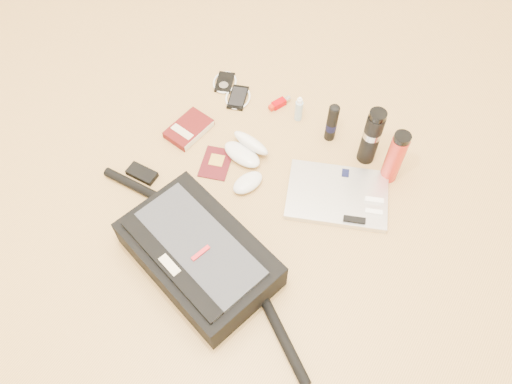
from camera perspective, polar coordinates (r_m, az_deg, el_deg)
ground at (r=1.75m, az=-1.58°, el=-1.53°), size 4.00×4.00×0.00m
messenger_bag at (r=1.60m, az=-6.64°, el=-7.03°), size 0.98×0.42×0.14m
laptop at (r=1.78m, az=9.32°, el=-0.36°), size 0.42×0.36×0.03m
book at (r=1.95m, az=-7.67°, el=7.14°), size 0.13×0.18×0.03m
passport at (r=1.86m, az=-4.60°, el=3.33°), size 0.15×0.17×0.01m
mouse at (r=1.78m, az=-0.95°, el=1.07°), size 0.11×0.14×0.04m
sunglasses_case at (r=1.85m, az=-1.11°, el=4.95°), size 0.18×0.15×0.09m
ipod at (r=2.12m, az=-3.59°, el=12.41°), size 0.13×0.13×0.01m
phone at (r=2.06m, az=-2.07°, el=10.75°), size 0.13×0.14×0.01m
inhaler at (r=2.03m, az=2.72°, el=10.12°), size 0.06×0.10×0.03m
spray_bottle at (r=1.96m, az=4.92°, el=9.34°), size 0.03×0.03×0.12m
aerosol_can at (r=1.88m, az=8.67°, el=7.86°), size 0.05×0.05×0.17m
thermos_black at (r=1.82m, az=13.06°, el=6.20°), size 0.07×0.07×0.25m
thermos_red at (r=1.79m, az=15.58°, el=3.84°), size 0.07×0.07×0.23m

